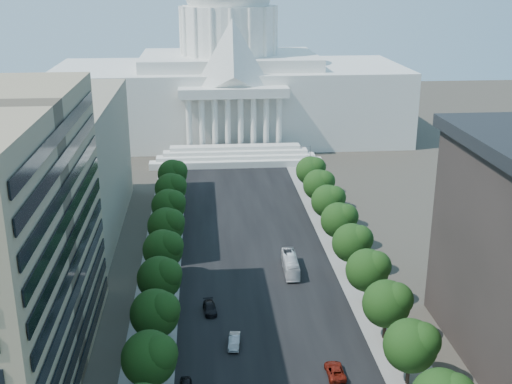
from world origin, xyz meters
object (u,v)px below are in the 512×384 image
object	(u,v)px
car_dark_b	(210,308)
city_bus	(290,264)
car_red	(335,371)
car_silver	(234,341)

from	to	relation	value
car_dark_b	city_bus	size ratio (longest dim) A/B	0.46
car_red	city_bus	bearing A→B (deg)	-87.56
car_dark_b	city_bus	distance (m)	21.66
car_red	car_dark_b	distance (m)	26.72
car_silver	car_dark_b	size ratio (longest dim) A/B	0.97
city_bus	car_silver	bearing A→B (deg)	-113.98
car_dark_b	city_bus	world-z (taller)	city_bus
car_dark_b	city_bus	bearing A→B (deg)	36.52
car_red	car_silver	bearing A→B (deg)	-33.01
car_silver	city_bus	xyz separation A→B (m)	(12.36, 25.57, 0.73)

